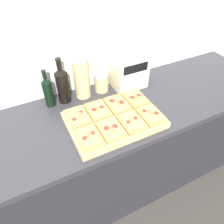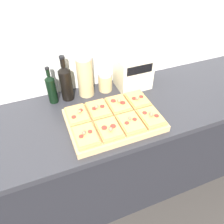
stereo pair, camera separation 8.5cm
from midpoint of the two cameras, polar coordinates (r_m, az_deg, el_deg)
name	(u,v)px [view 1 (the left image)]	position (r m, az deg, el deg)	size (l,w,h in m)	color
ground_plane	(120,219)	(1.96, 0.70, -26.23)	(12.00, 12.00, 0.00)	#3D3833
wall_back	(75,38)	(1.48, -11.49, 18.45)	(6.00, 0.06, 2.50)	silver
kitchen_counter	(102,157)	(1.72, -4.14, -11.58)	(2.63, 0.67, 0.89)	#232328
cutting_board	(114,120)	(1.31, -1.27, -2.15)	(0.55, 0.38, 0.04)	tan
pizza_slice_back_left	(77,117)	(1.31, -10.91, -1.29)	(0.12, 0.17, 0.05)	tan
pizza_slice_back_midleft	(98,110)	(1.33, -5.55, 0.44)	(0.12, 0.17, 0.05)	tan
pizza_slice_back_midright	(117,104)	(1.37, -0.40, 2.09)	(0.12, 0.17, 0.05)	tan
pizza_slice_back_right	(135,98)	(1.42, 4.40, 3.58)	(0.12, 0.17, 0.05)	tan
pizza_slice_front_left	(89,137)	(1.18, -8.20, -6.60)	(0.12, 0.17, 0.05)	tan
pizza_slice_front_midleft	(111,129)	(1.21, -2.29, -4.58)	(0.12, 0.17, 0.05)	tan
pizza_slice_front_midright	(132,122)	(1.26, 3.21, -2.60)	(0.12, 0.17, 0.05)	tan
pizza_slice_front_right	(151,115)	(1.31, 8.30, -0.76)	(0.12, 0.17, 0.05)	tan
olive_oil_bottle	(48,92)	(1.46, -17.99, 5.05)	(0.06, 0.06, 0.26)	black
wine_bottle	(62,85)	(1.46, -14.47, 6.87)	(0.08, 0.08, 0.32)	black
grain_jar_tall	(81,77)	(1.47, -9.65, 8.85)	(0.11, 0.11, 0.29)	tan
grain_jar_short	(101,82)	(1.55, -4.41, 7.85)	(0.10, 0.10, 0.14)	tan
toaster_oven	(128,71)	(1.58, 2.76, 10.56)	(0.26, 0.19, 0.23)	beige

